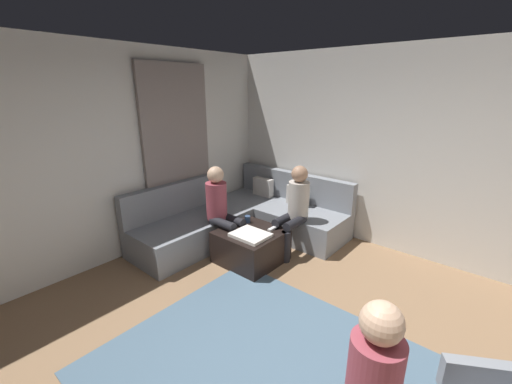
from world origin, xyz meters
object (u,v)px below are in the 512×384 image
(sectional_couch, at_px, (244,218))
(person_on_couch_side, at_px, (222,207))
(person_on_couch_back, at_px, (294,207))
(game_remote, at_px, (272,229))
(ottoman, at_px, (251,246))
(coffee_mug, at_px, (247,219))

(sectional_couch, bearing_deg, person_on_couch_side, -76.09)
(person_on_couch_back, bearing_deg, game_remote, 75.59)
(ottoman, distance_m, person_on_couch_back, 0.78)
(ottoman, bearing_deg, coffee_mug, 140.71)
(ottoman, relative_size, game_remote, 5.07)
(ottoman, height_order, person_on_couch_side, person_on_couch_side)
(ottoman, bearing_deg, person_on_couch_back, 64.75)
(sectional_couch, relative_size, ottoman, 3.36)
(sectional_couch, distance_m, ottoman, 0.79)
(coffee_mug, distance_m, person_on_couch_side, 0.39)
(coffee_mug, relative_size, person_on_couch_back, 0.08)
(sectional_couch, height_order, game_remote, sectional_couch)
(ottoman, bearing_deg, person_on_couch_side, -170.32)
(sectional_couch, bearing_deg, coffee_mug, -42.18)
(coffee_mug, bearing_deg, game_remote, 5.71)
(ottoman, distance_m, person_on_couch_side, 0.64)
(sectional_couch, relative_size, person_on_couch_side, 2.12)
(person_on_couch_side, bearing_deg, coffee_mug, 138.39)
(sectional_couch, height_order, coffee_mug, sectional_couch)
(coffee_mug, relative_size, person_on_couch_side, 0.08)
(sectional_couch, height_order, ottoman, sectional_couch)
(sectional_couch, relative_size, game_remote, 17.00)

